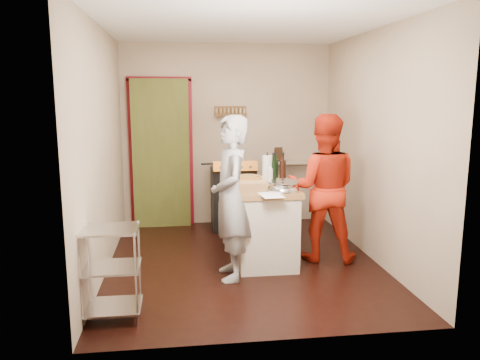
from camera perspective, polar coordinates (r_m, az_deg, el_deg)
name	(u,v)px	position (r m, az deg, el deg)	size (l,w,h in m)	color
floor	(243,262)	(5.40, 0.37, -9.96)	(3.50, 3.50, 0.00)	black
back_wall	(183,147)	(6.85, -6.98, 4.00)	(3.00, 0.44, 2.60)	tan
left_wall	(102,150)	(5.12, -16.52, 3.48)	(0.04, 3.50, 2.60)	tan
right_wall	(374,147)	(5.51, 16.07, 3.95)	(0.04, 3.50, 2.60)	tan
ceiling	(243,23)	(5.13, 0.40, 18.59)	(3.00, 3.50, 0.02)	white
stove	(233,197)	(6.64, -0.87, -2.08)	(0.60, 0.63, 1.00)	black
wire_shelving	(111,269)	(4.13, -15.45, -10.37)	(0.48, 0.40, 0.80)	silver
island	(262,219)	(5.39, 2.76, -4.83)	(0.70, 1.33, 1.18)	beige
person_stripe	(231,198)	(4.74, -1.14, -2.25)	(0.61, 0.40, 1.68)	silver
person_red	(323,188)	(5.38, 10.06, -0.96)	(0.81, 0.63, 1.67)	#AD1E0B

